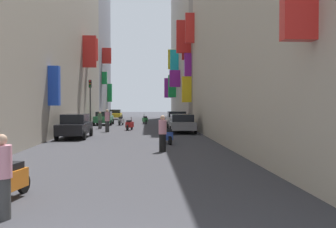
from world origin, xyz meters
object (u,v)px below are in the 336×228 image
Objects in this scene: scooter_blue at (167,136)px; pedestrian_crossing at (2,177)px; parked_car_yellow at (115,114)px; scooter_orange at (8,181)px; parked_car_white at (176,119)px; traffic_light_near_corner at (90,95)px; pedestrian_near_right at (163,134)px; parked_car_green at (104,118)px; scooter_green at (145,120)px; scooter_silver at (121,121)px; parked_car_grey at (182,123)px; parked_car_black at (75,126)px; scooter_red at (130,125)px; pedestrian_mid_street at (100,120)px; pedestrian_near_left at (107,121)px.

pedestrian_crossing is at bearing -105.87° from scooter_blue.
parked_car_yellow reaches higher than scooter_orange.
traffic_light_near_corner reaches higher than parked_car_white.
parked_car_white is 18.71m from pedestrian_near_right.
traffic_light_near_corner is at bearing -108.15° from parked_car_green.
scooter_orange and scooter_blue have the same top height.
scooter_silver is at bearing -137.06° from scooter_green.
parked_car_grey is 8.44m from parked_car_black.
pedestrian_crossing is 0.97× the size of pedestrian_near_right.
scooter_blue is (1.32, -21.27, -0.00)m from scooter_green.
scooter_orange is at bearing -85.48° from traffic_light_near_corner.
scooter_blue is (3.80, -18.97, -0.00)m from scooter_silver.
scooter_red is 1.20× the size of pedestrian_mid_street.
parked_car_grey is 2.83× the size of pedestrian_mid_street.
pedestrian_crossing reaches higher than scooter_green.
pedestrian_near_right is at bearing -72.67° from traffic_light_near_corner.
pedestrian_near_right reaches higher than scooter_silver.
parked_car_white is 6.75m from scooter_silver.
traffic_light_near_corner is (-0.82, 12.49, 2.28)m from parked_car_black.
scooter_green is (-3.02, 6.21, -0.33)m from parked_car_white.
pedestrian_mid_street is at bearing 106.35° from pedestrian_near_right.
parked_car_black reaches higher than scooter_silver.
parked_car_grey is 13.50m from scooter_green.
pedestrian_mid_street is (-5.30, 13.22, 0.30)m from scooter_blue.
parked_car_black reaches higher than parked_car_green.
pedestrian_mid_street is at bearing -104.64° from scooter_silver.
scooter_silver is at bearing 116.27° from parked_car_grey.
parked_car_grey reaches higher than scooter_green.
traffic_light_near_corner reaches higher than scooter_blue.
parked_car_yellow is 0.86× the size of traffic_light_near_corner.
scooter_orange is (-3.04, -33.63, 0.00)m from scooter_green.
pedestrian_near_right is (3.86, -12.71, -0.05)m from pedestrian_near_left.
pedestrian_crossing reaches higher than scooter_silver.
parked_car_black is 2.86× the size of pedestrian_mid_street.
pedestrian_near_right is (5.28, -38.06, 0.12)m from parked_car_yellow.
parked_car_yellow is 2.11× the size of scooter_red.
parked_car_white reaches higher than parked_car_green.
scooter_blue is (2.58, -11.32, -0.00)m from scooter_red.
pedestrian_near_right is (2.19, -14.86, 0.39)m from scooter_red.
parked_car_grey is 11.79m from pedestrian_near_right.
scooter_blue is at bearing -96.43° from parked_car_white.
parked_car_black is 5.40m from pedestrian_near_left.
parked_car_white is 29.45m from pedestrian_crossing.
scooter_red is 2.76m from pedestrian_near_left.
pedestrian_mid_street is 4.24m from traffic_light_near_corner.
scooter_blue is at bearing 74.13° from pedestrian_crossing.
pedestrian_mid_street reaches higher than scooter_red.
pedestrian_near_right reaches higher than parked_car_white.
scooter_orange is 1.08× the size of pedestrian_near_left.
parked_car_green is 15.01m from parked_car_yellow.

